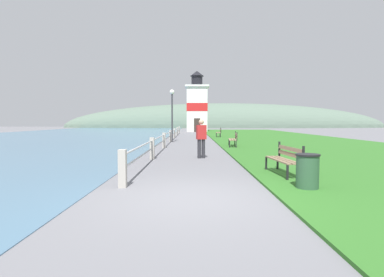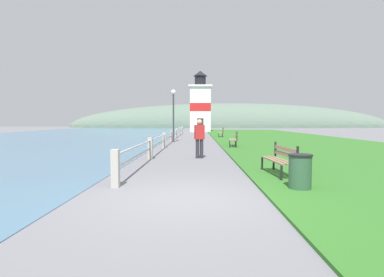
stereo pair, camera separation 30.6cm
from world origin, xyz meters
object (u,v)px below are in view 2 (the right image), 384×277
object	(u,v)px
park_bench_near	(280,158)
person_strolling	(199,137)
park_bench_midway	(234,138)
lighthouse	(200,106)
park_bench_far	(221,132)
trash_bin	(300,172)
lamp_post	(173,106)

from	to	relation	value
park_bench_near	person_strolling	distance (m)	4.79
park_bench_midway	lighthouse	distance (m)	26.94
park_bench_midway	park_bench_far	world-z (taller)	same
park_bench_midway	trash_bin	distance (m)	11.42
lamp_post	trash_bin	bearing A→B (deg)	-75.43
park_bench_midway	park_bench_near	bearing A→B (deg)	96.59
person_strolling	park_bench_midway	bearing A→B (deg)	-36.16
park_bench_near	lighthouse	distance (m)	36.50
park_bench_near	person_strolling	world-z (taller)	person_strolling
trash_bin	lamp_post	world-z (taller)	lamp_post
person_strolling	lamp_post	bearing A→B (deg)	-3.71
park_bench_far	lamp_post	bearing A→B (deg)	61.13
park_bench_near	lamp_post	distance (m)	14.90
trash_bin	park_bench_far	bearing A→B (deg)	89.94
park_bench_near	trash_bin	size ratio (longest dim) A/B	2.12
park_bench_midway	trash_bin	xyz separation A→B (m)	(0.08, -11.42, -0.12)
park_bench_near	park_bench_midway	distance (m)	9.62
lighthouse	person_strolling	distance (m)	32.25
park_bench_midway	lamp_post	bearing A→B (deg)	-42.24
trash_bin	park_bench_near	bearing A→B (deg)	88.31
park_bench_near	park_bench_far	distance (m)	20.62
park_bench_far	lighthouse	world-z (taller)	lighthouse
park_bench_midway	person_strolling	size ratio (longest dim) A/B	1.22
lighthouse	trash_bin	world-z (taller)	lighthouse
person_strolling	trash_bin	size ratio (longest dim) A/B	1.98
lighthouse	lamp_post	xyz separation A→B (m)	(-2.24, -22.17, -1.15)
park_bench_far	trash_bin	distance (m)	22.42
lighthouse	trash_bin	distance (m)	38.30
lighthouse	lamp_post	size ratio (longest dim) A/B	2.28
trash_bin	lamp_post	size ratio (longest dim) A/B	0.21
park_bench_near	lighthouse	xyz separation A→B (m)	(-1.95, 36.30, 3.35)
person_strolling	trash_bin	xyz separation A→B (m)	(2.24, -5.99, -0.48)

